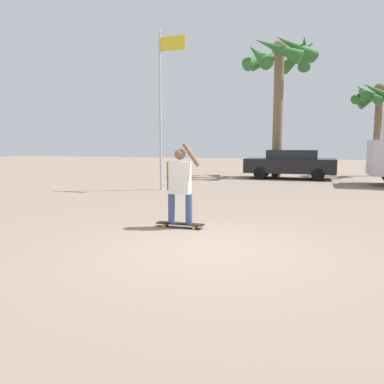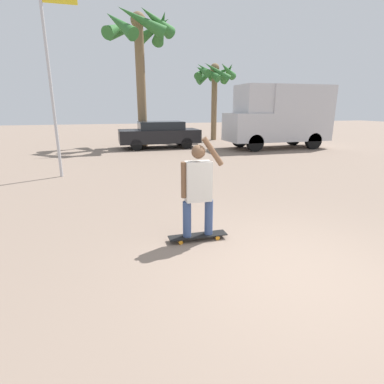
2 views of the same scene
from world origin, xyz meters
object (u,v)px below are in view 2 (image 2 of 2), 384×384
object	(u,v)px
skateboard	(198,236)
camper_van	(280,115)
palm_tree_center_background	(140,36)
flagpole	(52,68)
parked_car_black	(160,134)
palm_tree_near_van	(214,77)
person_skateboarder	(198,186)

from	to	relation	value
skateboard	camper_van	distance (m)	13.06
palm_tree_center_background	flagpole	world-z (taller)	palm_tree_center_background
skateboard	parked_car_black	size ratio (longest dim) A/B	0.23
camper_van	palm_tree_near_van	distance (m)	5.92
person_skateboarder	parked_car_black	bearing A→B (deg)	83.24
palm_tree_center_background	skateboard	bearing A→B (deg)	-93.06
skateboard	person_skateboarder	bearing A→B (deg)	180.00
skateboard	parked_car_black	bearing A→B (deg)	83.25
skateboard	camper_van	world-z (taller)	camper_van
person_skateboarder	camper_van	world-z (taller)	camper_van
parked_car_black	person_skateboarder	bearing A→B (deg)	-96.76
person_skateboarder	parked_car_black	xyz separation A→B (m)	(1.45, 12.24, -0.20)
camper_van	flagpole	world-z (taller)	flagpole
person_skateboarder	camper_van	distance (m)	12.98
palm_tree_near_van	camper_van	bearing A→B (deg)	-67.95
palm_tree_center_background	palm_tree_near_van	bearing A→B (deg)	22.26
palm_tree_near_van	flagpole	bearing A→B (deg)	-132.09
palm_tree_near_van	parked_car_black	bearing A→B (deg)	-143.74
flagpole	camper_van	bearing A→B (deg)	22.74
parked_car_black	camper_van	bearing A→B (deg)	-16.65
palm_tree_near_van	palm_tree_center_background	world-z (taller)	palm_tree_center_background
skateboard	camper_van	bearing A→B (deg)	53.07
person_skateboarder	parked_car_black	size ratio (longest dim) A/B	0.38
camper_van	palm_tree_center_background	bearing A→B (deg)	157.12
person_skateboarder	palm_tree_center_background	bearing A→B (deg)	86.93
parked_car_black	palm_tree_near_van	xyz separation A→B (m)	(4.29, 3.15, 3.38)
palm_tree_near_van	person_skateboarder	bearing A→B (deg)	-110.46
parked_car_black	palm_tree_center_background	bearing A→B (deg)	124.06
skateboard	palm_tree_near_van	bearing A→B (deg)	69.55
flagpole	palm_tree_center_background	bearing A→B (deg)	64.51
camper_van	palm_tree_near_van	world-z (taller)	palm_tree_near_van
palm_tree_center_background	camper_van	bearing A→B (deg)	-22.88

